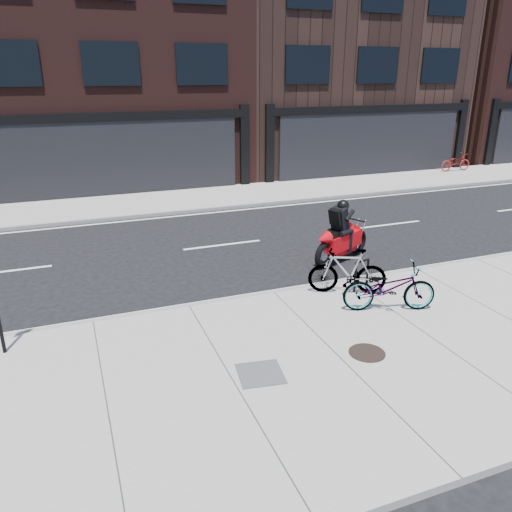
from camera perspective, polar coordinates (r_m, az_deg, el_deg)
name	(u,v)px	position (r m, az deg, el deg)	size (l,w,h in m)	color
ground	(245,268)	(13.28, -1.29, -1.37)	(120.00, 120.00, 0.00)	black
sidewalk_near	(340,361)	(9.19, 9.58, -11.74)	(60.00, 6.00, 0.13)	gray
sidewalk_far	(179,200)	(20.40, -8.74, 6.32)	(60.00, 3.50, 0.13)	gray
building_center	(95,17)	(26.32, -17.93, 24.51)	(12.00, 10.00, 14.50)	black
building_mideast	(326,46)	(29.75, 8.02, 22.68)	(12.00, 10.00, 12.50)	black
building_east	(496,45)	(37.00, 25.77, 20.89)	(10.00, 10.00, 13.00)	black
bike_rack	(362,273)	(11.71, 11.98, -1.88)	(0.43, 0.15, 0.75)	black
bicycle_front	(389,287)	(10.87, 14.98, -3.49)	(0.68, 1.96, 1.03)	gray
bicycle_rear	(347,271)	(11.48, 10.41, -1.72)	(0.50, 1.77, 1.06)	gray
motorcycle	(344,235)	(13.86, 10.07, 2.35)	(2.18, 1.24, 1.74)	black
bicycle_far	(456,162)	(27.89, 21.85, 9.92)	(0.59, 1.69, 0.89)	maroon
manhole_cover	(367,353)	(9.38, 12.57, -10.74)	(0.66, 0.66, 0.01)	black
utility_grate	(260,374)	(8.60, 0.50, -13.29)	(0.75, 0.75, 0.01)	#454547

